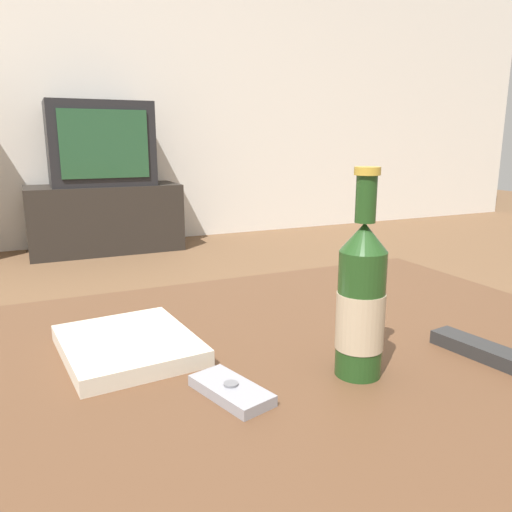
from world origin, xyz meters
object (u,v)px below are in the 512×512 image
television (100,144)px  beer_bottle (361,302)px  cell_phone (231,390)px  remote_control (494,355)px  tv_stand (105,218)px  table_book (128,345)px

television → beer_bottle: (-0.07, -2.85, -0.18)m
cell_phone → remote_control: 0.38m
remote_control → beer_bottle: bearing=157.8°
television → cell_phone: 2.85m
television → cell_phone: size_ratio=5.16×
television → cell_phone: bearing=-94.9°
tv_stand → beer_bottle: beer_bottle is taller
beer_bottle → remote_control: beer_bottle is taller
television → remote_control: 2.91m
remote_control → television: bearing=84.3°
television → beer_bottle: 2.85m
table_book → remote_control: bearing=-33.4°
remote_control → table_book: 0.52m
tv_stand → television: size_ratio=1.51×
beer_bottle → cell_phone: beer_bottle is taller
television → beer_bottle: bearing=-91.3°
tv_stand → television: television is taller
television → cell_phone: television is taller
beer_bottle → remote_control: size_ratio=1.44×
beer_bottle → table_book: beer_bottle is taller
television → cell_phone: (-0.24, -2.83, -0.28)m
cell_phone → table_book: table_book is taller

